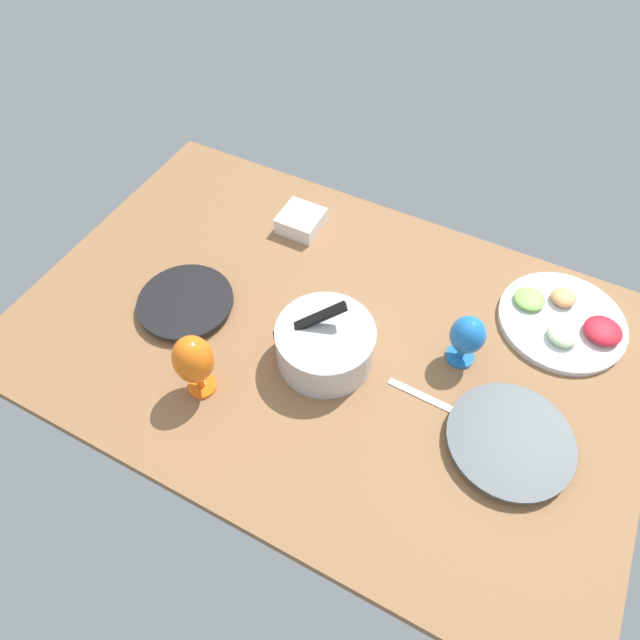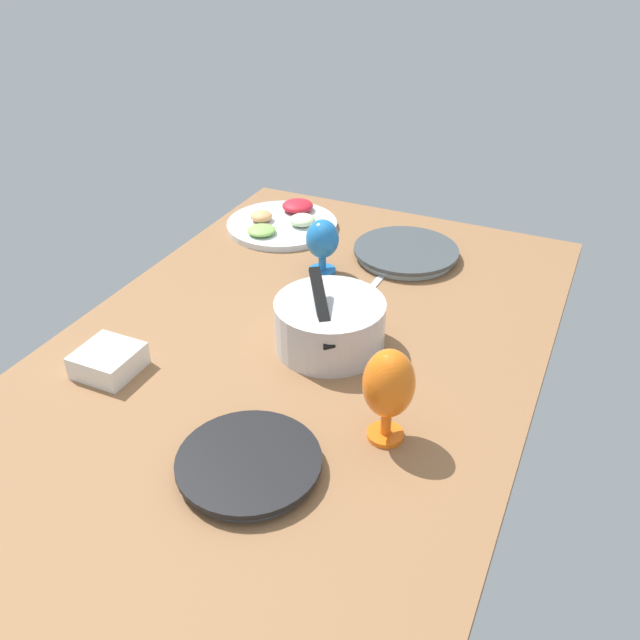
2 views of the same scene
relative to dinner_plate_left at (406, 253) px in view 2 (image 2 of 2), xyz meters
The scene contains 9 objects.
ground_plane 51.79cm from the dinner_plate_left, ahead, with size 160.00×104.00×4.00cm, color #8C603D.
dinner_plate_left is the anchor object (origin of this frame).
dinner_plate_right 88.36cm from the dinner_plate_left, ahead, with size 25.66×25.66×2.79cm.
mixing_bowl 47.95cm from the dinner_plate_left, ahead, with size 24.38×24.35×17.67cm.
fruit_platter 40.00cm from the dinner_plate_left, 95.01° to the right, with size 32.99×32.99×4.98cm.
hurricane_glass_orange 73.70cm from the dinner_plate_left, 15.51° to the left, with size 9.48×9.48×19.29cm.
hurricane_glass_blue 25.76cm from the dinner_plate_left, 45.08° to the right, with size 8.65×8.65×14.99cm.
square_bowl_white 85.53cm from the dinner_plate_left, 28.17° to the right, with size 12.08×12.08×5.20cm.
fork_by_left_plate 21.70cm from the dinner_plate_left, ahead, with size 18.00×1.80×0.60cm, color silver.
Camera 2 is at (109.66, 55.97, 86.31)cm, focal length 37.83 mm.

